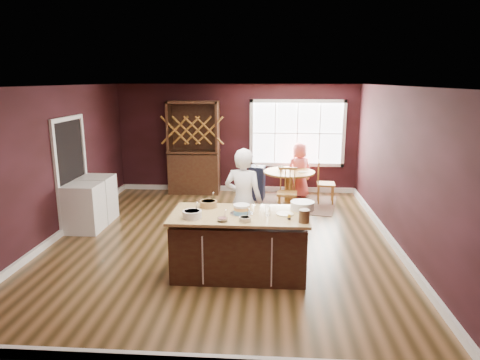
% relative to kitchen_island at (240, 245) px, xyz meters
% --- Properties ---
extents(room_shell, '(7.00, 7.00, 7.00)m').
position_rel_kitchen_island_xyz_m(room_shell, '(-0.41, 1.32, 0.91)').
color(room_shell, brown).
rests_on(room_shell, ground).
extents(window, '(2.36, 0.10, 1.66)m').
position_rel_kitchen_island_xyz_m(window, '(1.09, 4.79, 1.06)').
color(window, white).
rests_on(window, room_shell).
extents(doorway, '(0.08, 1.26, 2.13)m').
position_rel_kitchen_island_xyz_m(doorway, '(-3.38, 1.92, 0.59)').
color(doorway, white).
rests_on(doorway, room_shell).
extents(kitchen_island, '(1.97, 1.03, 0.92)m').
position_rel_kitchen_island_xyz_m(kitchen_island, '(0.00, 0.00, 0.00)').
color(kitchen_island, '#3F2E1B').
rests_on(kitchen_island, ground).
extents(dining_table, '(1.17, 1.17, 0.75)m').
position_rel_kitchen_island_xyz_m(dining_table, '(0.88, 3.78, 0.10)').
color(dining_table, brown).
rests_on(dining_table, ground).
extents(baker, '(0.73, 0.58, 1.76)m').
position_rel_kitchen_island_xyz_m(baker, '(0.01, 0.76, 0.44)').
color(baker, white).
rests_on(baker, ground).
extents(layer_cake, '(0.33, 0.33, 0.14)m').
position_rel_kitchen_island_xyz_m(layer_cake, '(0.03, 0.00, 0.55)').
color(layer_cake, white).
rests_on(layer_cake, kitchen_island).
extents(bowl_blue, '(0.27, 0.27, 0.10)m').
position_rel_kitchen_island_xyz_m(bowl_blue, '(-0.65, -0.23, 0.53)').
color(bowl_blue, white).
rests_on(bowl_blue, kitchen_island).
extents(bowl_yellow, '(0.26, 0.26, 0.10)m').
position_rel_kitchen_island_xyz_m(bowl_yellow, '(-0.49, 0.30, 0.53)').
color(bowl_yellow, '#99623F').
rests_on(bowl_yellow, kitchen_island).
extents(bowl_pink, '(0.14, 0.14, 0.05)m').
position_rel_kitchen_island_xyz_m(bowl_pink, '(-0.21, -0.36, 0.51)').
color(bowl_pink, white).
rests_on(bowl_pink, kitchen_island).
extents(bowl_olive, '(0.17, 0.17, 0.06)m').
position_rel_kitchen_island_xyz_m(bowl_olive, '(0.10, -0.34, 0.51)').
color(bowl_olive, beige).
rests_on(bowl_olive, kitchen_island).
extents(drinking_glass, '(0.08, 0.08, 0.16)m').
position_rel_kitchen_island_xyz_m(drinking_glass, '(0.41, -0.05, 0.56)').
color(drinking_glass, silver).
rests_on(drinking_glass, kitchen_island).
extents(dinner_plate, '(0.25, 0.25, 0.02)m').
position_rel_kitchen_island_xyz_m(dinner_plate, '(0.65, 0.01, 0.49)').
color(dinner_plate, beige).
rests_on(dinner_plate, kitchen_island).
extents(white_tub, '(0.35, 0.35, 0.12)m').
position_rel_kitchen_island_xyz_m(white_tub, '(0.92, 0.28, 0.54)').
color(white_tub, white).
rests_on(white_tub, kitchen_island).
extents(stoneware_crock, '(0.15, 0.15, 0.18)m').
position_rel_kitchen_island_xyz_m(stoneware_crock, '(0.90, -0.32, 0.57)').
color(stoneware_crock, '#4C2B1D').
rests_on(stoneware_crock, kitchen_island).
extents(toy_figurine, '(0.05, 0.05, 0.08)m').
position_rel_kitchen_island_xyz_m(toy_figurine, '(0.70, -0.22, 0.52)').
color(toy_figurine, yellow).
rests_on(toy_figurine, kitchen_island).
extents(rug, '(2.42, 2.05, 0.01)m').
position_rel_kitchen_island_xyz_m(rug, '(0.88, 3.78, -0.43)').
color(rug, brown).
rests_on(rug, ground).
extents(chair_east, '(0.43, 0.44, 1.00)m').
position_rel_kitchen_island_xyz_m(chair_east, '(1.72, 3.82, 0.06)').
color(chair_east, brown).
rests_on(chair_east, ground).
extents(chair_south, '(0.45, 0.43, 0.99)m').
position_rel_kitchen_island_xyz_m(chair_south, '(0.80, 2.93, 0.06)').
color(chair_south, brown).
rests_on(chair_south, ground).
extents(chair_north, '(0.43, 0.42, 0.93)m').
position_rel_kitchen_island_xyz_m(chair_north, '(1.16, 4.60, 0.03)').
color(chair_north, brown).
rests_on(chair_north, ground).
extents(seated_woman, '(0.77, 0.64, 1.34)m').
position_rel_kitchen_island_xyz_m(seated_woman, '(1.13, 4.28, 0.23)').
color(seated_woman, '#DD5452').
rests_on(seated_woman, ground).
extents(high_chair, '(0.39, 0.39, 0.85)m').
position_rel_kitchen_island_xyz_m(high_chair, '(0.13, 4.02, -0.02)').
color(high_chair, black).
rests_on(high_chair, ground).
extents(toddler, '(0.18, 0.14, 0.26)m').
position_rel_kitchen_island_xyz_m(toddler, '(0.13, 4.13, 0.37)').
color(toddler, '#8CA5BF').
rests_on(toddler, high_chair).
extents(table_plate, '(0.20, 0.20, 0.02)m').
position_rel_kitchen_island_xyz_m(table_plate, '(1.16, 3.69, 0.32)').
color(table_plate, beige).
rests_on(table_plate, dining_table).
extents(table_cup, '(0.16, 0.16, 0.10)m').
position_rel_kitchen_island_xyz_m(table_cup, '(0.69, 3.89, 0.36)').
color(table_cup, silver).
rests_on(table_cup, dining_table).
extents(hutch, '(1.25, 0.52, 2.30)m').
position_rel_kitchen_island_xyz_m(hutch, '(-1.46, 4.54, 0.71)').
color(hutch, '#422A13').
rests_on(hutch, ground).
extents(washer, '(0.63, 0.61, 0.91)m').
position_rel_kitchen_island_xyz_m(washer, '(-3.05, 1.60, 0.02)').
color(washer, white).
rests_on(washer, ground).
extents(dryer, '(0.63, 0.61, 0.91)m').
position_rel_kitchen_island_xyz_m(dryer, '(-3.05, 2.24, 0.02)').
color(dryer, white).
rests_on(dryer, ground).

